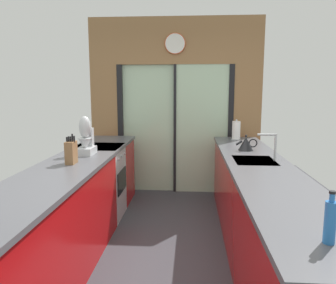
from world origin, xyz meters
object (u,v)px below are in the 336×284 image
Objects in this scene: stand_mixer at (86,140)px; oven_range at (99,182)px; knife_block at (71,152)px; soap_bottle at (330,221)px; kettle at (246,144)px; paper_towel_roll at (236,131)px.

oven_range is at bearing 92.02° from stand_mixer.
knife_block is 0.46m from stand_mixer.
soap_bottle is at bearing -40.82° from knife_block.
knife_block is 1.15× the size of kettle.
oven_range is 2.02m from paper_towel_roll.
kettle is (1.80, -0.15, 0.54)m from oven_range.
knife_block is 1.96m from kettle.
paper_towel_roll is (1.80, 0.69, 0.59)m from oven_range.
soap_bottle is at bearing -90.00° from paper_towel_roll.
stand_mixer is at bearing 90.01° from knife_block.
knife_block is at bearing 139.18° from soap_bottle.
knife_block is (0.02, -0.98, 0.58)m from oven_range.
soap_bottle is 3.21m from paper_towel_roll.
soap_bottle is at bearing -90.04° from kettle.
stand_mixer is at bearing -168.33° from kettle.
kettle is at bearing -4.89° from oven_range.
stand_mixer is at bearing 131.77° from soap_bottle.
oven_range is at bearing 125.57° from soap_bottle.
knife_block and paper_towel_roll have the same top height.
stand_mixer is 1.67× the size of soap_bottle.
paper_towel_roll is at bearing 90.00° from soap_bottle.
kettle is 1.00× the size of soap_bottle.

